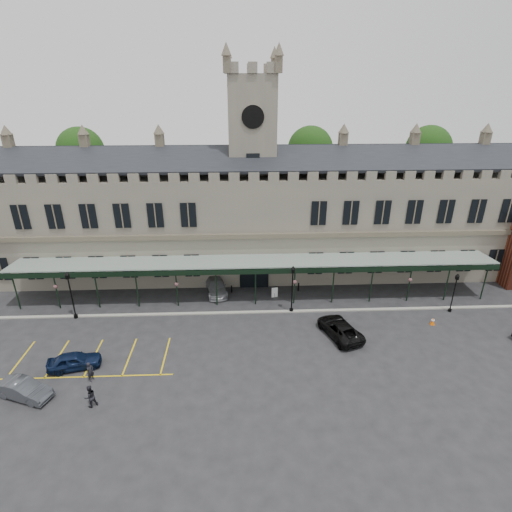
{
  "coord_description": "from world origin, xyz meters",
  "views": [
    {
      "loc": [
        -1.47,
        -28.79,
        21.41
      ],
      "look_at": [
        0.0,
        6.0,
        6.0
      ],
      "focal_mm": 28.0,
      "sensor_mm": 36.0,
      "label": 1
    }
  ],
  "objects_px": {
    "car_van": "(340,329)",
    "person_b": "(90,396)",
    "sign_board": "(275,292)",
    "station_building": "(252,218)",
    "lamp_post_mid": "(292,285)",
    "clock_tower": "(252,161)",
    "car_left_b": "(23,389)",
    "car_taxi": "(216,286)",
    "traffic_cone": "(433,321)",
    "lamp_post_right": "(455,289)",
    "car_left_a": "(74,361)",
    "person_a": "(90,372)",
    "lamp_post_left": "(70,291)"
  },
  "relations": [
    {
      "from": "car_van",
      "to": "person_b",
      "type": "xyz_separation_m",
      "value": [
        -19.72,
        -7.81,
        0.16
      ]
    },
    {
      "from": "car_van",
      "to": "sign_board",
      "type": "bearing_deg",
      "value": -73.17
    },
    {
      "from": "station_building",
      "to": "lamp_post_mid",
      "type": "bearing_deg",
      "value": -71.12
    },
    {
      "from": "clock_tower",
      "to": "car_left_b",
      "type": "bearing_deg",
      "value": -129.26
    },
    {
      "from": "clock_tower",
      "to": "car_taxi",
      "type": "bearing_deg",
      "value": -125.24
    },
    {
      "from": "station_building",
      "to": "car_van",
      "type": "relative_size",
      "value": 11.54
    },
    {
      "from": "station_building",
      "to": "traffic_cone",
      "type": "height_order",
      "value": "station_building"
    },
    {
      "from": "car_van",
      "to": "person_b",
      "type": "height_order",
      "value": "person_b"
    },
    {
      "from": "station_building",
      "to": "lamp_post_right",
      "type": "height_order",
      "value": "station_building"
    },
    {
      "from": "car_van",
      "to": "car_left_a",
      "type": "bearing_deg",
      "value": -10.37
    },
    {
      "from": "traffic_cone",
      "to": "car_left_a",
      "type": "xyz_separation_m",
      "value": [
        -31.73,
        -4.95,
        0.34
      ]
    },
    {
      "from": "lamp_post_right",
      "to": "traffic_cone",
      "type": "xyz_separation_m",
      "value": [
        -2.8,
        -2.21,
        -2.18
      ]
    },
    {
      "from": "lamp_post_mid",
      "to": "car_van",
      "type": "xyz_separation_m",
      "value": [
        3.87,
        -4.25,
        -2.31
      ]
    },
    {
      "from": "lamp_post_mid",
      "to": "car_left_a",
      "type": "height_order",
      "value": "lamp_post_mid"
    },
    {
      "from": "sign_board",
      "to": "person_a",
      "type": "height_order",
      "value": "person_a"
    },
    {
      "from": "sign_board",
      "to": "person_a",
      "type": "bearing_deg",
      "value": -151.45
    },
    {
      "from": "sign_board",
      "to": "clock_tower",
      "type": "bearing_deg",
      "value": 95.47
    },
    {
      "from": "lamp_post_left",
      "to": "person_a",
      "type": "height_order",
      "value": "lamp_post_left"
    },
    {
      "from": "lamp_post_right",
      "to": "sign_board",
      "type": "xyz_separation_m",
      "value": [
        -17.42,
        3.64,
        -1.97
      ]
    },
    {
      "from": "station_building",
      "to": "person_a",
      "type": "distance_m",
      "value": 24.38
    },
    {
      "from": "station_building",
      "to": "car_left_a",
      "type": "relative_size",
      "value": 14.69
    },
    {
      "from": "person_a",
      "to": "car_taxi",
      "type": "bearing_deg",
      "value": -3.38
    },
    {
      "from": "car_left_b",
      "to": "car_taxi",
      "type": "distance_m",
      "value": 20.34
    },
    {
      "from": "lamp_post_left",
      "to": "sign_board",
      "type": "xyz_separation_m",
      "value": [
        19.85,
        3.24,
        -2.44
      ]
    },
    {
      "from": "clock_tower",
      "to": "car_van",
      "type": "height_order",
      "value": "clock_tower"
    },
    {
      "from": "traffic_cone",
      "to": "car_left_a",
      "type": "height_order",
      "value": "car_left_a"
    },
    {
      "from": "sign_board",
      "to": "person_b",
      "type": "relative_size",
      "value": 0.65
    },
    {
      "from": "lamp_post_left",
      "to": "traffic_cone",
      "type": "xyz_separation_m",
      "value": [
        34.47,
        -2.62,
        -2.65
      ]
    },
    {
      "from": "sign_board",
      "to": "car_van",
      "type": "height_order",
      "value": "car_van"
    },
    {
      "from": "lamp_post_right",
      "to": "lamp_post_mid",
      "type": "bearing_deg",
      "value": 177.71
    },
    {
      "from": "person_b",
      "to": "lamp_post_mid",
      "type": "bearing_deg",
      "value": 178.11
    },
    {
      "from": "traffic_cone",
      "to": "person_b",
      "type": "height_order",
      "value": "person_b"
    },
    {
      "from": "car_left_a",
      "to": "car_left_b",
      "type": "bearing_deg",
      "value": 128.68
    },
    {
      "from": "lamp_post_mid",
      "to": "car_left_b",
      "type": "relative_size",
      "value": 1.2
    },
    {
      "from": "car_left_b",
      "to": "car_taxi",
      "type": "height_order",
      "value": "car_taxi"
    },
    {
      "from": "traffic_cone",
      "to": "clock_tower",
      "type": "bearing_deg",
      "value": 141.5
    },
    {
      "from": "station_building",
      "to": "lamp_post_mid",
      "type": "height_order",
      "value": "station_building"
    },
    {
      "from": "lamp_post_left",
      "to": "person_b",
      "type": "distance_m",
      "value": 13.19
    },
    {
      "from": "clock_tower",
      "to": "car_van",
      "type": "bearing_deg",
      "value": -63.23
    },
    {
      "from": "lamp_post_mid",
      "to": "person_a",
      "type": "bearing_deg",
      "value": -150.87
    },
    {
      "from": "sign_board",
      "to": "person_a",
      "type": "relative_size",
      "value": 0.69
    },
    {
      "from": "traffic_cone",
      "to": "sign_board",
      "type": "height_order",
      "value": "sign_board"
    },
    {
      "from": "station_building",
      "to": "car_van",
      "type": "xyz_separation_m",
      "value": [
        7.42,
        -14.62,
        -5.75
      ]
    },
    {
      "from": "sign_board",
      "to": "car_left_a",
      "type": "xyz_separation_m",
      "value": [
        -17.11,
        -10.81,
        0.14
      ]
    },
    {
      "from": "lamp_post_left",
      "to": "lamp_post_right",
      "type": "relative_size",
      "value": 1.18
    },
    {
      "from": "station_building",
      "to": "car_taxi",
      "type": "distance_m",
      "value": 9.26
    },
    {
      "from": "sign_board",
      "to": "car_van",
      "type": "distance_m",
      "value": 9.0
    },
    {
      "from": "car_taxi",
      "to": "car_left_a",
      "type": "bearing_deg",
      "value": -141.84
    },
    {
      "from": "lamp_post_left",
      "to": "car_left_a",
      "type": "distance_m",
      "value": 8.37
    },
    {
      "from": "lamp_post_mid",
      "to": "car_taxi",
      "type": "bearing_deg",
      "value": 150.19
    }
  ]
}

